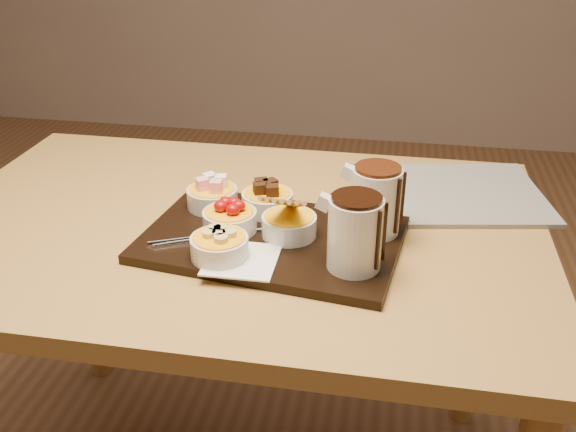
% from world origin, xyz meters
% --- Properties ---
extents(dining_table, '(1.20, 0.80, 0.75)m').
position_xyz_m(dining_table, '(0.00, 0.00, 0.65)').
color(dining_table, '#AA833F').
rests_on(dining_table, ground).
extents(serving_board, '(0.49, 0.36, 0.02)m').
position_xyz_m(serving_board, '(0.09, -0.07, 0.76)').
color(serving_board, black).
rests_on(serving_board, dining_table).
extents(napkin, '(0.12, 0.12, 0.00)m').
position_xyz_m(napkin, '(0.06, -0.17, 0.77)').
color(napkin, white).
rests_on(napkin, serving_board).
extents(bowl_marshmallows, '(0.10, 0.10, 0.04)m').
position_xyz_m(bowl_marshmallows, '(-0.05, 0.02, 0.79)').
color(bowl_marshmallows, beige).
rests_on(bowl_marshmallows, serving_board).
extents(bowl_cake, '(0.10, 0.10, 0.04)m').
position_xyz_m(bowl_cake, '(0.06, 0.02, 0.79)').
color(bowl_cake, beige).
rests_on(bowl_cake, serving_board).
extents(bowl_strawberries, '(0.10, 0.10, 0.04)m').
position_xyz_m(bowl_strawberries, '(0.01, -0.07, 0.79)').
color(bowl_strawberries, beige).
rests_on(bowl_strawberries, serving_board).
extents(bowl_biscotti, '(0.10, 0.10, 0.04)m').
position_xyz_m(bowl_biscotti, '(0.12, -0.07, 0.79)').
color(bowl_biscotti, beige).
rests_on(bowl_biscotti, serving_board).
extents(bowl_bananas, '(0.10, 0.10, 0.04)m').
position_xyz_m(bowl_bananas, '(0.02, -0.16, 0.79)').
color(bowl_bananas, beige).
rests_on(bowl_bananas, serving_board).
extents(pitcher_dark_chocolate, '(0.10, 0.10, 0.12)m').
position_xyz_m(pitcher_dark_chocolate, '(0.24, -0.15, 0.83)').
color(pitcher_dark_chocolate, silver).
rests_on(pitcher_dark_chocolate, serving_board).
extents(pitcher_milk_chocolate, '(0.10, 0.10, 0.12)m').
position_xyz_m(pitcher_milk_chocolate, '(0.27, -0.02, 0.83)').
color(pitcher_milk_chocolate, silver).
rests_on(pitcher_milk_chocolate, serving_board).
extents(fondue_skewers, '(0.14, 0.25, 0.01)m').
position_xyz_m(fondue_skewers, '(-0.00, -0.09, 0.77)').
color(fondue_skewers, silver).
rests_on(fondue_skewers, serving_board).
extents(newspaper, '(0.42, 0.36, 0.01)m').
position_xyz_m(newspaper, '(0.42, 0.20, 0.76)').
color(newspaper, beige).
rests_on(newspaper, dining_table).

